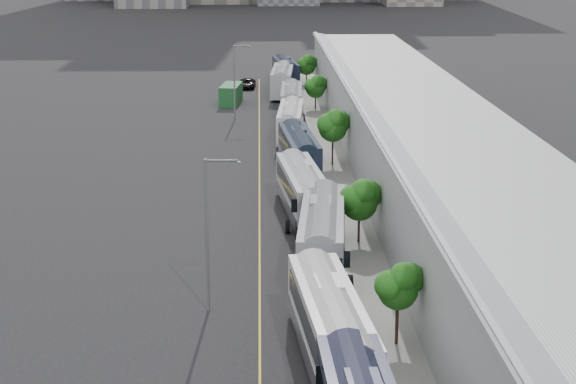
{
  "coord_description": "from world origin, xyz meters",
  "views": [
    {
      "loc": [
        -1.39,
        -11.96,
        20.85
      ],
      "look_at": [
        0.6,
        55.7,
        3.0
      ],
      "focal_mm": 60.0,
      "sensor_mm": 36.0,
      "label": 1
    }
  ],
  "objects_px": {
    "bus_6": "(290,124)",
    "suv": "(247,84)",
    "bus_8": "(282,83)",
    "bus_3": "(322,240)",
    "bus_9": "(286,73)",
    "bus_2": "(331,334)",
    "bus_5": "(299,154)",
    "bus_4": "(303,195)",
    "bus_7": "(291,103)",
    "street_lamp_near": "(210,225)",
    "street_lamp_far": "(236,77)",
    "shipping_container": "(231,94)"
  },
  "relations": [
    {
      "from": "bus_2",
      "to": "bus_8",
      "type": "height_order",
      "value": "bus_2"
    },
    {
      "from": "bus_2",
      "to": "bus_9",
      "type": "bearing_deg",
      "value": 84.88
    },
    {
      "from": "bus_6",
      "to": "street_lamp_far",
      "type": "relative_size",
      "value": 1.41
    },
    {
      "from": "bus_6",
      "to": "suv",
      "type": "height_order",
      "value": "bus_6"
    },
    {
      "from": "bus_3",
      "to": "bus_8",
      "type": "xyz_separation_m",
      "value": [
        -0.93,
        71.42,
        -0.05
      ]
    },
    {
      "from": "bus_7",
      "to": "shipping_container",
      "type": "xyz_separation_m",
      "value": [
        -7.6,
        8.61,
        -0.26
      ]
    },
    {
      "from": "street_lamp_far",
      "to": "shipping_container",
      "type": "xyz_separation_m",
      "value": [
        -0.96,
        11.48,
        -3.84
      ]
    },
    {
      "from": "bus_8",
      "to": "street_lamp_near",
      "type": "xyz_separation_m",
      "value": [
        -5.96,
        -79.36,
        3.52
      ]
    },
    {
      "from": "bus_6",
      "to": "bus_7",
      "type": "relative_size",
      "value": 1.0
    },
    {
      "from": "street_lamp_near",
      "to": "suv",
      "type": "height_order",
      "value": "street_lamp_near"
    },
    {
      "from": "bus_6",
      "to": "shipping_container",
      "type": "xyz_separation_m",
      "value": [
        -7.04,
        22.49,
        -0.25
      ]
    },
    {
      "from": "bus_2",
      "to": "bus_8",
      "type": "distance_m",
      "value": 86.84
    },
    {
      "from": "bus_9",
      "to": "street_lamp_far",
      "type": "bearing_deg",
      "value": -108.43
    },
    {
      "from": "suv",
      "to": "street_lamp_far",
      "type": "bearing_deg",
      "value": -89.12
    },
    {
      "from": "suv",
      "to": "bus_4",
      "type": "bearing_deg",
      "value": -82.49
    },
    {
      "from": "bus_4",
      "to": "bus_5",
      "type": "distance_m",
      "value": 14.7
    },
    {
      "from": "bus_4",
      "to": "bus_7",
      "type": "distance_m",
      "value": 43.77
    },
    {
      "from": "bus_7",
      "to": "bus_8",
      "type": "distance_m",
      "value": 15.78
    },
    {
      "from": "bus_9",
      "to": "street_lamp_far",
      "type": "height_order",
      "value": "street_lamp_far"
    },
    {
      "from": "bus_5",
      "to": "suv",
      "type": "bearing_deg",
      "value": 91.57
    },
    {
      "from": "street_lamp_near",
      "to": "shipping_container",
      "type": "distance_m",
      "value": 72.32
    },
    {
      "from": "bus_4",
      "to": "shipping_container",
      "type": "xyz_separation_m",
      "value": [
        -7.04,
        52.38,
        -0.36
      ]
    },
    {
      "from": "bus_3",
      "to": "bus_9",
      "type": "height_order",
      "value": "bus_3"
    },
    {
      "from": "street_lamp_near",
      "to": "bus_6",
      "type": "bearing_deg",
      "value": 82.96
    },
    {
      "from": "street_lamp_near",
      "to": "street_lamp_far",
      "type": "distance_m",
      "value": 60.73
    },
    {
      "from": "bus_5",
      "to": "suv",
      "type": "height_order",
      "value": "bus_5"
    },
    {
      "from": "bus_2",
      "to": "bus_8",
      "type": "relative_size",
      "value": 1.0
    },
    {
      "from": "bus_3",
      "to": "bus_7",
      "type": "relative_size",
      "value": 1.13
    },
    {
      "from": "bus_4",
      "to": "bus_6",
      "type": "xyz_separation_m",
      "value": [
        -0.0,
        29.89,
        -0.11
      ]
    },
    {
      "from": "bus_4",
      "to": "shipping_container",
      "type": "distance_m",
      "value": 52.85
    },
    {
      "from": "bus_4",
      "to": "bus_5",
      "type": "xyz_separation_m",
      "value": [
        0.3,
        14.69,
        -0.04
      ]
    },
    {
      "from": "bus_6",
      "to": "street_lamp_near",
      "type": "relative_size",
      "value": 1.39
    },
    {
      "from": "bus_6",
      "to": "bus_9",
      "type": "xyz_separation_m",
      "value": [
        0.58,
        40.54,
        0.05
      ]
    },
    {
      "from": "suv",
      "to": "street_lamp_near",
      "type": "bearing_deg",
      "value": -87.64
    },
    {
      "from": "bus_3",
      "to": "bus_5",
      "type": "distance_m",
      "value": 26.59
    },
    {
      "from": "bus_7",
      "to": "shipping_container",
      "type": "distance_m",
      "value": 11.49
    },
    {
      "from": "bus_2",
      "to": "shipping_container",
      "type": "bearing_deg",
      "value": 90.29
    },
    {
      "from": "bus_3",
      "to": "bus_4",
      "type": "bearing_deg",
      "value": 98.6
    },
    {
      "from": "suv",
      "to": "bus_7",
      "type": "bearing_deg",
      "value": -72.43
    },
    {
      "from": "bus_3",
      "to": "shipping_container",
      "type": "distance_m",
      "value": 64.74
    },
    {
      "from": "bus_4",
      "to": "street_lamp_far",
      "type": "xyz_separation_m",
      "value": [
        -6.08,
        40.9,
        3.48
      ]
    },
    {
      "from": "bus_4",
      "to": "bus_9",
      "type": "xyz_separation_m",
      "value": [
        0.57,
        70.43,
        -0.06
      ]
    },
    {
      "from": "bus_5",
      "to": "bus_3",
      "type": "bearing_deg",
      "value": -93.56
    },
    {
      "from": "bus_3",
      "to": "bus_5",
      "type": "relative_size",
      "value": 1.09
    },
    {
      "from": "bus_4",
      "to": "bus_7",
      "type": "relative_size",
      "value": 1.07
    },
    {
      "from": "bus_6",
      "to": "bus_3",
      "type": "bearing_deg",
      "value": -85.0
    },
    {
      "from": "bus_8",
      "to": "shipping_container",
      "type": "distance_m",
      "value": 9.92
    },
    {
      "from": "bus_3",
      "to": "street_lamp_near",
      "type": "height_order",
      "value": "street_lamp_near"
    },
    {
      "from": "bus_8",
      "to": "bus_3",
      "type": "bearing_deg",
      "value": -85.56
    },
    {
      "from": "bus_9",
      "to": "bus_2",
      "type": "bearing_deg",
      "value": -95.95
    }
  ]
}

